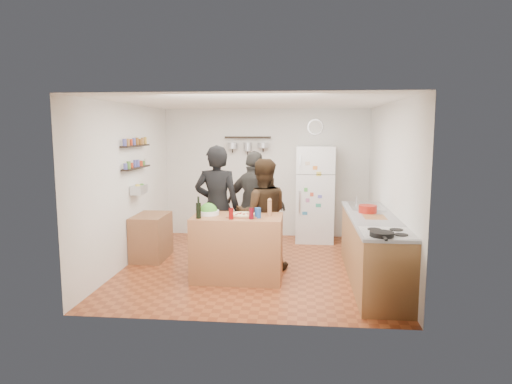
# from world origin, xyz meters

# --- Properties ---
(room_shell) EXTENTS (4.20, 4.20, 4.20)m
(room_shell) POSITION_xyz_m (0.00, 0.39, 1.25)
(room_shell) COLOR brown
(room_shell) RESTS_ON ground
(prep_island) EXTENTS (1.25, 0.72, 0.91)m
(prep_island) POSITION_xyz_m (-0.19, -0.63, 0.46)
(prep_island) COLOR #9E633A
(prep_island) RESTS_ON floor
(pizza_board) EXTENTS (0.42, 0.34, 0.02)m
(pizza_board) POSITION_xyz_m (-0.11, -0.65, 0.92)
(pizza_board) COLOR brown
(pizza_board) RESTS_ON prep_island
(pizza) EXTENTS (0.34, 0.34, 0.02)m
(pizza) POSITION_xyz_m (-0.11, -0.65, 0.94)
(pizza) COLOR #CBBA86
(pizza) RESTS_ON pizza_board
(salad_bowl) EXTENTS (0.31, 0.31, 0.06)m
(salad_bowl) POSITION_xyz_m (-0.61, -0.58, 0.94)
(salad_bowl) COLOR white
(salad_bowl) RESTS_ON prep_island
(wine_bottle) EXTENTS (0.07, 0.07, 0.21)m
(wine_bottle) POSITION_xyz_m (-0.69, -0.85, 1.01)
(wine_bottle) COLOR black
(wine_bottle) RESTS_ON prep_island
(wine_glass_near) EXTENTS (0.06, 0.06, 0.15)m
(wine_glass_near) POSITION_xyz_m (-0.24, -0.87, 0.99)
(wine_glass_near) COLOR #630808
(wine_glass_near) RESTS_ON prep_island
(wine_glass_far) EXTENTS (0.06, 0.06, 0.15)m
(wine_glass_far) POSITION_xyz_m (0.03, -0.83, 0.99)
(wine_glass_far) COLOR #510610
(wine_glass_far) RESTS_ON prep_island
(pepper_mill) EXTENTS (0.06, 0.06, 0.20)m
(pepper_mill) POSITION_xyz_m (0.26, -0.58, 1.01)
(pepper_mill) COLOR #9C6741
(pepper_mill) RESTS_ON prep_island
(salt_canister) EXTENTS (0.09, 0.09, 0.14)m
(salt_canister) POSITION_xyz_m (0.11, -0.75, 0.98)
(salt_canister) COLOR navy
(salt_canister) RESTS_ON prep_island
(person_left) EXTENTS (0.69, 0.45, 1.88)m
(person_left) POSITION_xyz_m (-0.57, -0.12, 0.94)
(person_left) COLOR black
(person_left) RESTS_ON floor
(person_center) EXTENTS (0.91, 0.76, 1.68)m
(person_center) POSITION_xyz_m (0.11, -0.10, 0.84)
(person_center) COLOR black
(person_center) RESTS_ON floor
(person_back) EXTENTS (1.12, 0.75, 1.77)m
(person_back) POSITION_xyz_m (-0.05, 0.39, 0.88)
(person_back) COLOR #2B2927
(person_back) RESTS_ON floor
(counter_run) EXTENTS (0.63, 2.63, 0.90)m
(counter_run) POSITION_xyz_m (1.70, -0.55, 0.45)
(counter_run) COLOR #9E7042
(counter_run) RESTS_ON floor
(stove_top) EXTENTS (0.60, 0.62, 0.02)m
(stove_top) POSITION_xyz_m (1.70, -1.50, 0.91)
(stove_top) COLOR white
(stove_top) RESTS_ON counter_run
(skillet) EXTENTS (0.27, 0.27, 0.05)m
(skillet) POSITION_xyz_m (1.60, -1.71, 0.95)
(skillet) COLOR black
(skillet) RESTS_ON stove_top
(sink) EXTENTS (0.50, 0.80, 0.03)m
(sink) POSITION_xyz_m (1.70, 0.30, 0.92)
(sink) COLOR silver
(sink) RESTS_ON counter_run
(cutting_board) EXTENTS (0.30, 0.40, 0.02)m
(cutting_board) POSITION_xyz_m (1.70, -0.56, 0.91)
(cutting_board) COLOR #956136
(cutting_board) RESTS_ON counter_run
(red_bowl) EXTENTS (0.26, 0.26, 0.11)m
(red_bowl) POSITION_xyz_m (1.65, -0.25, 0.97)
(red_bowl) COLOR #9F1C12
(red_bowl) RESTS_ON counter_run
(fridge) EXTENTS (0.70, 0.68, 1.80)m
(fridge) POSITION_xyz_m (0.95, 1.75, 0.90)
(fridge) COLOR white
(fridge) RESTS_ON floor
(wall_clock) EXTENTS (0.30, 0.03, 0.30)m
(wall_clock) POSITION_xyz_m (0.95, 2.08, 2.15)
(wall_clock) COLOR silver
(wall_clock) RESTS_ON back_wall
(spice_shelf_lower) EXTENTS (0.12, 1.00, 0.02)m
(spice_shelf_lower) POSITION_xyz_m (-1.93, 0.20, 1.50)
(spice_shelf_lower) COLOR black
(spice_shelf_lower) RESTS_ON left_wall
(spice_shelf_upper) EXTENTS (0.12, 1.00, 0.02)m
(spice_shelf_upper) POSITION_xyz_m (-1.93, 0.20, 1.85)
(spice_shelf_upper) COLOR black
(spice_shelf_upper) RESTS_ON left_wall
(produce_basket) EXTENTS (0.18, 0.35, 0.14)m
(produce_basket) POSITION_xyz_m (-1.90, 0.20, 1.15)
(produce_basket) COLOR silver
(produce_basket) RESTS_ON left_wall
(side_table) EXTENTS (0.50, 0.80, 0.73)m
(side_table) POSITION_xyz_m (-1.74, 0.25, 0.36)
(side_table) COLOR #95603E
(side_table) RESTS_ON floor
(pot_rack) EXTENTS (0.90, 0.04, 0.04)m
(pot_rack) POSITION_xyz_m (-0.35, 2.00, 1.95)
(pot_rack) COLOR black
(pot_rack) RESTS_ON back_wall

